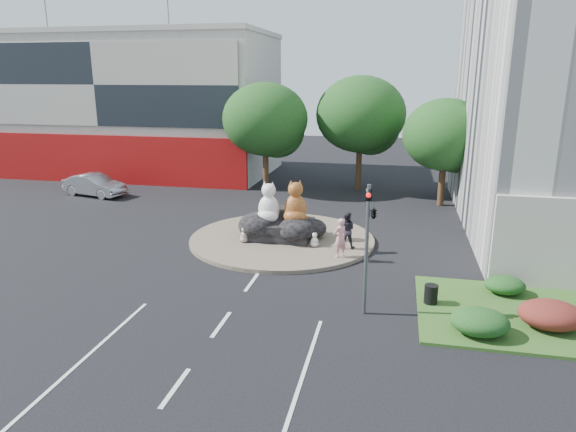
# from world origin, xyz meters

# --- Properties ---
(ground) EXTENTS (120.00, 120.00, 0.00)m
(ground) POSITION_xyz_m (0.00, 0.00, 0.00)
(ground) COLOR black
(ground) RESTS_ON ground
(roundabout_island) EXTENTS (10.00, 10.00, 0.20)m
(roundabout_island) POSITION_xyz_m (0.00, 10.00, 0.10)
(roundabout_island) COLOR brown
(roundabout_island) RESTS_ON ground
(rock_plinth) EXTENTS (3.20, 2.60, 0.90)m
(rock_plinth) POSITION_xyz_m (0.00, 10.00, 0.65)
(rock_plinth) COLOR black
(rock_plinth) RESTS_ON roundabout_island
(shophouse_block) EXTENTS (25.20, 12.30, 17.40)m
(shophouse_block) POSITION_xyz_m (-18.00, 27.91, 6.18)
(shophouse_block) COLOR beige
(shophouse_block) RESTS_ON ground
(grass_verge) EXTENTS (10.00, 6.00, 0.12)m
(grass_verge) POSITION_xyz_m (12.00, 3.00, 0.06)
(grass_verge) COLOR #2B511B
(grass_verge) RESTS_ON ground
(tree_left) EXTENTS (6.46, 6.46, 8.27)m
(tree_left) POSITION_xyz_m (-3.93, 22.06, 5.25)
(tree_left) COLOR #382314
(tree_left) RESTS_ON ground
(tree_mid) EXTENTS (6.84, 6.84, 8.76)m
(tree_mid) POSITION_xyz_m (3.07, 24.06, 5.56)
(tree_mid) COLOR #382314
(tree_mid) RESTS_ON ground
(tree_right) EXTENTS (5.70, 5.70, 7.30)m
(tree_right) POSITION_xyz_m (9.07, 20.06, 4.63)
(tree_right) COLOR #382314
(tree_right) RESTS_ON ground
(hedge_near_green) EXTENTS (2.00, 1.60, 0.90)m
(hedge_near_green) POSITION_xyz_m (9.00, 1.00, 0.57)
(hedge_near_green) COLOR #123816
(hedge_near_green) RESTS_ON grass_verge
(hedge_red) EXTENTS (2.20, 1.76, 0.99)m
(hedge_red) POSITION_xyz_m (11.50, 2.00, 0.61)
(hedge_red) COLOR #512015
(hedge_red) RESTS_ON grass_verge
(hedge_back_green) EXTENTS (1.60, 1.28, 0.72)m
(hedge_back_green) POSITION_xyz_m (10.50, 4.80, 0.48)
(hedge_back_green) COLOR #123816
(hedge_back_green) RESTS_ON grass_verge
(traffic_light) EXTENTS (0.44, 1.24, 5.00)m
(traffic_light) POSITION_xyz_m (5.10, 2.00, 3.62)
(traffic_light) COLOR #595B60
(traffic_light) RESTS_ON ground
(street_lamp) EXTENTS (2.34, 0.22, 8.06)m
(street_lamp) POSITION_xyz_m (12.82, 8.00, 4.55)
(street_lamp) COLOR #595B60
(street_lamp) RESTS_ON ground
(cat_white) EXTENTS (1.41, 1.25, 2.22)m
(cat_white) POSITION_xyz_m (-0.66, 9.76, 2.21)
(cat_white) COLOR silver
(cat_white) RESTS_ON rock_plinth
(cat_tabby) EXTENTS (1.69, 1.57, 2.33)m
(cat_tabby) POSITION_xyz_m (0.76, 9.91, 2.26)
(cat_tabby) COLOR #AF5724
(cat_tabby) RESTS_ON rock_plinth
(kitten_calico) EXTENTS (0.64, 0.60, 0.85)m
(kitten_calico) POSITION_xyz_m (-1.77, 8.79, 0.62)
(kitten_calico) COLOR silver
(kitten_calico) RESTS_ON roundabout_island
(kitten_white) EXTENTS (0.56, 0.52, 0.77)m
(kitten_white) POSITION_xyz_m (1.99, 8.83, 0.58)
(kitten_white) COLOR beige
(kitten_white) RESTS_ON roundabout_island
(pedestrian_pink) EXTENTS (0.83, 0.82, 1.94)m
(pedestrian_pink) POSITION_xyz_m (3.44, 7.55, 1.17)
(pedestrian_pink) COLOR pink
(pedestrian_pink) RESTS_ON roundabout_island
(pedestrian_dark) EXTENTS (0.99, 0.80, 1.91)m
(pedestrian_dark) POSITION_xyz_m (3.59, 8.93, 1.15)
(pedestrian_dark) COLOR #222129
(pedestrian_dark) RESTS_ON roundabout_island
(parked_car) EXTENTS (5.21, 2.79, 1.63)m
(parked_car) POSITION_xyz_m (-16.08, 17.62, 0.82)
(parked_car) COLOR #A0A3A8
(parked_car) RESTS_ON ground
(litter_bin) EXTENTS (0.53, 0.53, 0.75)m
(litter_bin) POSITION_xyz_m (7.50, 3.22, 0.49)
(litter_bin) COLOR black
(litter_bin) RESTS_ON grass_verge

